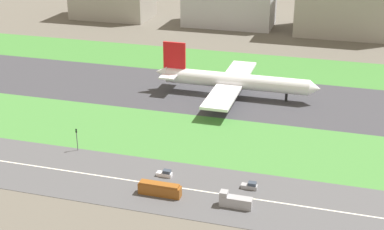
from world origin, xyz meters
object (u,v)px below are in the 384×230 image
truck_0 (235,201)px  car_2 (250,186)px  car_0 (165,174)px  hangar_building (229,3)px  traffic_light (77,138)px  bus_1 (160,189)px  airliner (232,81)px

truck_0 → car_2: 10.24m
truck_0 → car_0: (-22.33, 10.00, -0.75)m
truck_0 → hangar_building: size_ratio=0.16×
traffic_light → truck_0: bearing=-18.5°
car_2 → hangar_building: size_ratio=0.09×
car_0 → hangar_building: (-22.48, 182.00, 11.96)m
car_2 → bus_1: 24.60m
truck_0 → bus_1: 20.37m
airliner → traffic_light: (-35.68, -60.01, -1.94)m
traffic_light → car_2: bearing=-8.1°
bus_1 → traffic_light: 37.99m
traffic_light → hangar_building: hangar_building is taller
car_2 → airliner: bearing=106.5°
truck_0 → hangar_building: 197.48m
airliner → truck_0: bearing=-77.0°
car_2 → traffic_light: bearing=171.9°
truck_0 → airliner: bearing=-77.0°
car_2 → car_0: size_ratio=1.00×
airliner → bus_1: (-2.31, -78.00, -4.41)m
airliner → hangar_building: hangar_building is taller
airliner → traffic_light: bearing=-120.7°
hangar_building → car_2: bearing=-75.6°
traffic_light → car_0: bearing=-14.3°
car_2 → hangar_building: hangar_building is taller
truck_0 → traffic_light: traffic_light is taller
airliner → bus_1: bearing=-91.7°
car_0 → hangar_building: bearing=97.0°
airliner → hangar_building: bearing=103.2°
car_0 → traffic_light: bearing=165.7°
car_2 → truck_0: bearing=-101.8°
bus_1 → hangar_building: (-24.43, 192.00, 11.07)m
airliner → traffic_light: airliner is taller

